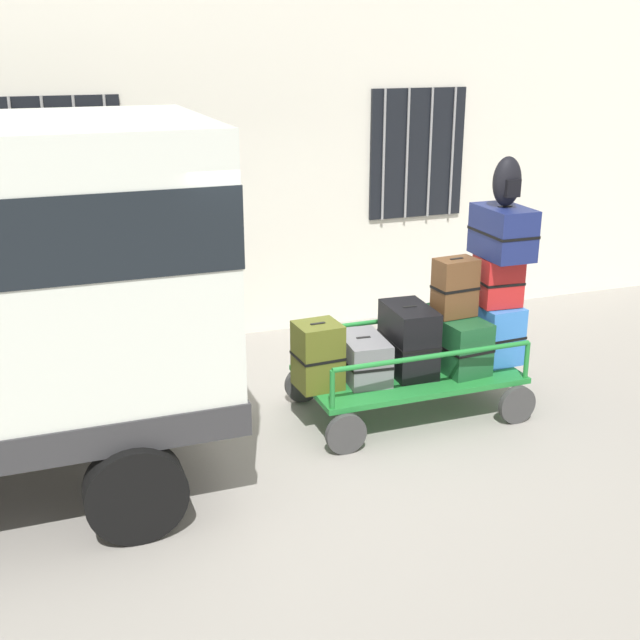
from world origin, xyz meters
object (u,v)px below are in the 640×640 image
(suitcase_midleft_bottom, at_px, (363,358))
(suitcase_right_bottom, at_px, (496,333))
(suitcase_center_bottom, at_px, (409,339))
(suitcase_right_top, at_px, (503,232))
(backpack, at_px, (507,182))
(suitcase_midright_middle, at_px, (455,287))
(suitcase_right_middle, at_px, (498,281))
(luggage_cart, at_px, (408,379))
(suitcase_midright_bottom, at_px, (451,340))
(suitcase_left_bottom, at_px, (318,355))

(suitcase_midleft_bottom, distance_m, suitcase_right_bottom, 1.34)
(suitcase_center_bottom, xyz_separation_m, suitcase_right_top, (0.89, -0.03, 0.92))
(suitcase_right_top, xyz_separation_m, backpack, (-0.00, -0.01, 0.45))
(suitcase_midright_middle, relative_size, suitcase_right_middle, 1.18)
(suitcase_center_bottom, xyz_separation_m, suitcase_right_bottom, (0.89, -0.05, -0.04))
(luggage_cart, relative_size, suitcase_right_middle, 4.41)
(suitcase_midright_middle, bearing_deg, suitcase_right_top, -3.02)
(suitcase_right_bottom, distance_m, suitcase_right_top, 0.96)
(suitcase_midleft_bottom, xyz_separation_m, backpack, (1.33, -0.04, 1.50))
(backpack, bearing_deg, suitcase_right_middle, 86.54)
(backpack, bearing_deg, suitcase_midleft_bottom, 178.25)
(suitcase_midright_bottom, height_order, suitcase_right_bottom, suitcase_right_bottom)
(luggage_cart, height_order, suitcase_left_bottom, suitcase_left_bottom)
(suitcase_midleft_bottom, distance_m, suitcase_midright_bottom, 0.89)
(suitcase_midleft_bottom, xyz_separation_m, suitcase_midright_bottom, (0.89, 0.01, 0.05))
(luggage_cart, distance_m, backpack, 1.97)
(suitcase_midright_middle, bearing_deg, suitcase_left_bottom, -178.34)
(suitcase_midright_bottom, height_order, backpack, backpack)
(suitcase_midright_bottom, bearing_deg, suitcase_midleft_bottom, -179.10)
(luggage_cart, relative_size, suitcase_center_bottom, 3.11)
(luggage_cart, relative_size, suitcase_right_bottom, 3.65)
(suitcase_right_bottom, bearing_deg, suitcase_right_top, 90.00)
(suitcase_left_bottom, xyz_separation_m, suitcase_right_bottom, (1.78, -0.00, -0.02))
(suitcase_midright_bottom, distance_m, suitcase_right_bottom, 0.45)
(luggage_cart, bearing_deg, suitcase_midleft_bottom, 178.72)
(suitcase_right_top, height_order, backpack, backpack)
(luggage_cart, height_order, suitcase_midleft_bottom, suitcase_midleft_bottom)
(suitcase_midright_bottom, distance_m, suitcase_midright_middle, 0.51)
(suitcase_midright_middle, height_order, suitcase_right_top, suitcase_right_top)
(suitcase_center_bottom, distance_m, suitcase_right_middle, 1.00)
(suitcase_midleft_bottom, relative_size, suitcase_midright_middle, 1.21)
(suitcase_left_bottom, bearing_deg, suitcase_midright_bottom, 2.48)
(suitcase_center_bottom, bearing_deg, suitcase_right_middle, -0.37)
(suitcase_left_bottom, relative_size, suitcase_right_bottom, 1.07)
(backpack, bearing_deg, suitcase_left_bottom, -179.90)
(suitcase_right_middle, relative_size, suitcase_right_top, 0.75)
(suitcase_left_bottom, bearing_deg, suitcase_right_top, 0.49)
(backpack, bearing_deg, suitcase_midright_middle, 175.38)
(suitcase_right_top, bearing_deg, suitcase_midright_middle, 176.98)
(suitcase_midright_bottom, bearing_deg, suitcase_midright_middle, -90.00)
(luggage_cart, xyz_separation_m, suitcase_midright_middle, (0.44, 0.00, 0.83))
(suitcase_center_bottom, height_order, suitcase_midright_bottom, suitcase_center_bottom)
(suitcase_center_bottom, relative_size, suitcase_midright_middle, 1.21)
(suitcase_midright_middle, bearing_deg, suitcase_midright_bottom, 90.00)
(suitcase_right_top, relative_size, backpack, 1.39)
(suitcase_midleft_bottom, relative_size, suitcase_midright_bottom, 0.75)
(suitcase_right_middle, bearing_deg, suitcase_midleft_bottom, 179.78)
(suitcase_center_bottom, xyz_separation_m, suitcase_midright_middle, (0.44, -0.01, 0.45))
(suitcase_right_middle, bearing_deg, suitcase_right_bottom, -90.00)
(suitcase_left_bottom, xyz_separation_m, backpack, (1.77, 0.00, 1.40))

